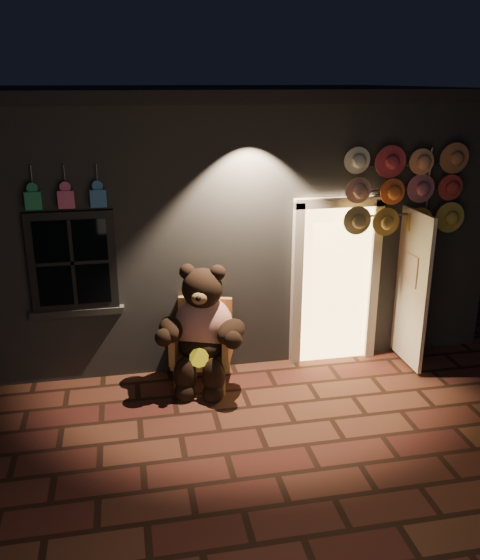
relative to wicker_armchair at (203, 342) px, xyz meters
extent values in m
plane|color=brown|center=(0.42, -1.18, -0.51)|extent=(60.00, 60.00, 0.00)
cube|color=slate|center=(0.42, 2.82, 1.14)|extent=(7.00, 5.00, 3.30)
cube|color=black|center=(0.42, 2.82, 2.87)|extent=(7.30, 5.30, 0.16)
cube|color=black|center=(-1.48, 0.28, 1.04)|extent=(1.00, 0.10, 1.20)
cube|color=black|center=(-1.48, 0.25, 1.04)|extent=(0.82, 0.06, 1.02)
cube|color=slate|center=(-1.48, 0.28, 0.41)|extent=(1.10, 0.14, 0.08)
cube|color=#FFCC72|center=(1.77, 0.30, 0.54)|extent=(0.92, 0.10, 2.10)
cube|color=beige|center=(1.25, 0.26, 0.54)|extent=(0.12, 0.12, 2.20)
cube|color=beige|center=(2.29, 0.26, 0.54)|extent=(0.12, 0.12, 2.20)
cube|color=beige|center=(1.77, 0.26, 1.62)|extent=(1.16, 0.12, 0.12)
cube|color=beige|center=(2.67, -0.08, 0.54)|extent=(0.05, 0.80, 2.00)
cube|color=#289461|center=(-1.83, 0.20, 1.79)|extent=(0.18, 0.07, 0.20)
cylinder|color=#59595E|center=(-1.83, 0.26, 2.04)|extent=(0.02, 0.02, 0.25)
cube|color=#D95988|center=(-1.48, 0.20, 1.79)|extent=(0.18, 0.07, 0.20)
cylinder|color=#59595E|center=(-1.48, 0.26, 2.04)|extent=(0.02, 0.02, 0.25)
cube|color=#3573BB|center=(-1.13, 0.20, 1.79)|extent=(0.18, 0.07, 0.20)
cylinder|color=#59595E|center=(-1.13, 0.26, 2.04)|extent=(0.02, 0.02, 0.25)
cube|color=#B59246|center=(-0.02, -0.08, -0.16)|extent=(0.82, 0.79, 0.10)
cube|color=#B59246|center=(0.06, 0.19, 0.18)|extent=(0.66, 0.26, 0.67)
cube|color=#B59246|center=(-0.33, -0.01, 0.03)|extent=(0.24, 0.57, 0.38)
cube|color=#B59246|center=(0.27, -0.19, 0.03)|extent=(0.24, 0.57, 0.38)
cylinder|color=#B59246|center=(-0.37, -0.25, -0.36)|extent=(0.05, 0.05, 0.31)
cylinder|color=#B59246|center=(0.17, -0.42, -0.36)|extent=(0.05, 0.05, 0.31)
cylinder|color=#B59246|center=(-0.22, 0.26, -0.36)|extent=(0.05, 0.05, 0.31)
cylinder|color=#B59246|center=(0.33, 0.09, -0.36)|extent=(0.05, 0.05, 0.31)
ellipsoid|color=red|center=(0.01, -0.03, 0.24)|extent=(0.85, 0.75, 0.75)
ellipsoid|color=black|center=(-0.02, -0.11, 0.02)|extent=(0.71, 0.65, 0.35)
sphere|color=black|center=(-0.01, -0.08, 0.73)|extent=(0.60, 0.60, 0.48)
sphere|color=black|center=(-0.17, 0.00, 0.92)|extent=(0.19, 0.19, 0.19)
sphere|color=black|center=(0.17, -0.10, 0.92)|extent=(0.19, 0.19, 0.19)
ellipsoid|color=olive|center=(-0.07, -0.29, 0.69)|extent=(0.22, 0.18, 0.15)
ellipsoid|color=black|center=(-0.40, -0.15, 0.27)|extent=(0.30, 0.51, 0.27)
ellipsoid|color=black|center=(0.28, -0.35, 0.27)|extent=(0.51, 0.56, 0.27)
ellipsoid|color=black|center=(-0.27, -0.36, -0.24)|extent=(0.27, 0.27, 0.46)
ellipsoid|color=black|center=(0.05, -0.46, -0.24)|extent=(0.27, 0.27, 0.46)
sphere|color=black|center=(-0.29, -0.42, -0.42)|extent=(0.25, 0.25, 0.25)
sphere|color=black|center=(0.04, -0.52, -0.42)|extent=(0.25, 0.25, 0.25)
cylinder|color=yellow|center=(-0.11, -0.41, 0.00)|extent=(0.25, 0.16, 0.22)
cylinder|color=#59595E|center=(2.91, 0.20, 0.88)|extent=(0.04, 0.04, 2.78)
cylinder|color=#59595E|center=(2.60, 0.18, 2.07)|extent=(1.24, 0.03, 0.03)
cylinder|color=#59595E|center=(2.60, 0.18, 1.76)|extent=(1.24, 0.03, 0.03)
cylinder|color=#59595E|center=(2.60, 0.18, 1.45)|extent=(1.24, 0.03, 0.03)
cylinder|color=white|center=(1.92, 0.12, 2.12)|extent=(0.35, 0.11, 0.35)
cylinder|color=#C83C47|center=(2.33, 0.09, 2.12)|extent=(0.35, 0.11, 0.35)
cylinder|color=#FEAE74|center=(2.75, 0.06, 2.12)|extent=(0.35, 0.11, 0.35)
cylinder|color=#BF7B4D|center=(3.16, 0.12, 2.12)|extent=(0.35, 0.11, 0.35)
cylinder|color=tan|center=(1.92, 0.09, 1.76)|extent=(0.35, 0.11, 0.35)
cylinder|color=orange|center=(2.33, 0.06, 1.76)|extent=(0.35, 0.11, 0.35)
cylinder|color=#B9657A|center=(2.75, 0.12, 1.76)|extent=(0.35, 0.11, 0.35)
cylinder|color=#CC3C35|center=(3.16, 0.09, 1.76)|extent=(0.35, 0.11, 0.35)
cylinder|color=tan|center=(1.92, 0.06, 1.40)|extent=(0.35, 0.11, 0.35)
cylinder|color=olive|center=(2.33, 0.12, 1.40)|extent=(0.35, 0.11, 0.35)
cylinder|color=gold|center=(2.75, 0.09, 1.40)|extent=(0.35, 0.11, 0.35)
cylinder|color=gold|center=(3.16, 0.06, 1.40)|extent=(0.35, 0.11, 0.35)
camera|label=1|loc=(-0.85, -6.59, 3.06)|focal=38.00mm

